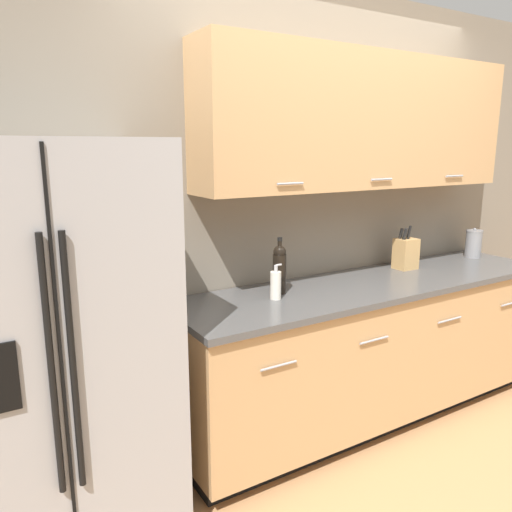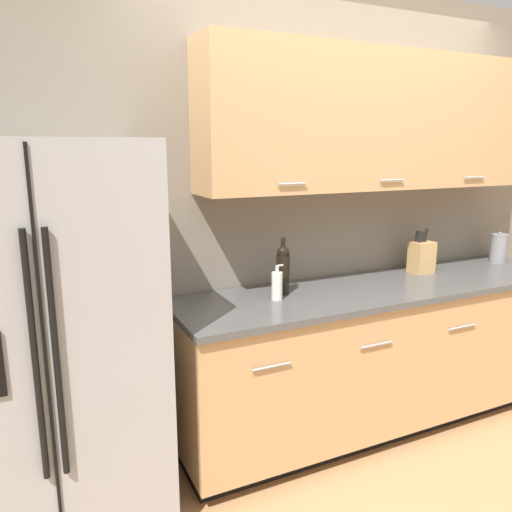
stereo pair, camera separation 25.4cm
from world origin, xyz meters
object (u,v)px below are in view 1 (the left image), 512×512
(knife_block, at_px, (406,253))
(soap_dispenser, at_px, (276,285))
(wine_bottle, at_px, (279,268))
(steel_canister, at_px, (473,244))
(refrigerator, at_px, (47,353))

(knife_block, bearing_deg, soap_dispenser, -173.95)
(knife_block, relative_size, wine_bottle, 0.93)
(soap_dispenser, bearing_deg, steel_canister, 3.47)
(knife_block, height_order, soap_dispenser, knife_block)
(refrigerator, distance_m, steel_canister, 2.97)
(refrigerator, bearing_deg, wine_bottle, 5.89)
(wine_bottle, height_order, soap_dispenser, wine_bottle)
(knife_block, bearing_deg, refrigerator, -175.85)
(knife_block, distance_m, wine_bottle, 1.03)
(soap_dispenser, xyz_separation_m, steel_canister, (1.81, 0.11, 0.02))
(knife_block, xyz_separation_m, soap_dispenser, (-1.11, -0.12, -0.03))
(refrigerator, distance_m, knife_block, 2.28)
(refrigerator, bearing_deg, knife_block, 4.15)
(steel_canister, bearing_deg, refrigerator, -176.98)
(wine_bottle, xyz_separation_m, soap_dispenser, (-0.08, -0.08, -0.06))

